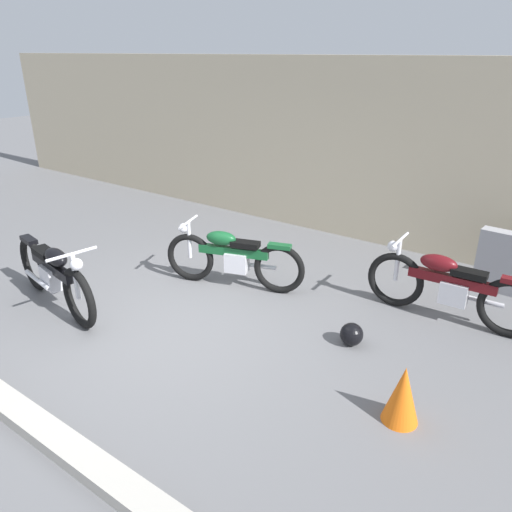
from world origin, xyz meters
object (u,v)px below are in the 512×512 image
Objects in this scene: stone_marker at (506,263)px; helmet at (352,334)px; motorcycle_maroon at (449,287)px; traffic_cone at (403,394)px; motorcycle_green at (232,257)px; motorcycle_black at (54,274)px.

stone_marker is 2.60m from helmet.
motorcycle_maroon reaches higher than stone_marker.
traffic_cone is (-0.21, -3.19, -0.14)m from stone_marker.
stone_marker is at bearing -164.88° from motorcycle_green.
helmet is 0.13× the size of motorcycle_maroon.
motorcycle_green is (-2.81, 1.22, 0.15)m from traffic_cone.
traffic_cone is at bearing -93.83° from stone_marker.
traffic_cone is at bearing 138.51° from motorcycle_green.
stone_marker reaches higher than traffic_cone.
motorcycle_black is (-4.23, -0.52, 0.18)m from traffic_cone.
traffic_cone is 4.27m from motorcycle_black.
stone_marker reaches higher than helmet.
stone_marker is 1.51× the size of traffic_cone.
motorcycle_maroon is at bearing 42.46° from motorcycle_black.
motorcycle_green is (-1.95, 0.38, 0.30)m from helmet.
helmet is at bearing -114.58° from stone_marker.
motorcycle_maroon is at bearing 59.82° from helmet.
helmet is 2.01m from motorcycle_green.
motorcycle_black is at bearing -173.02° from traffic_cone.
stone_marker is 1.26m from motorcycle_maroon.
helmet is 0.13× the size of motorcycle_green.
traffic_cone is at bearing -44.33° from helmet.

